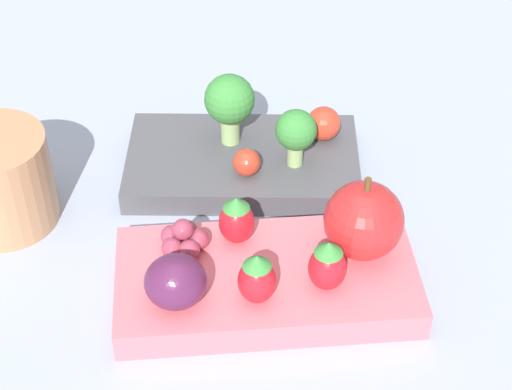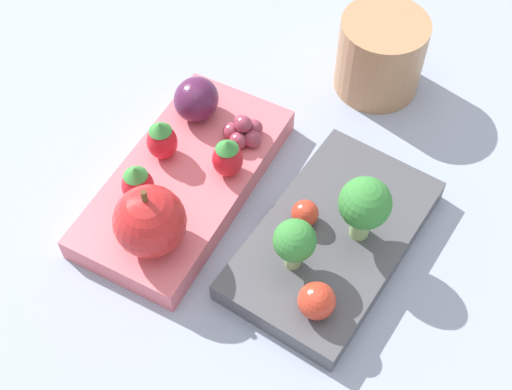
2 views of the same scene
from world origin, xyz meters
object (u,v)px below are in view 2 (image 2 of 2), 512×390
Objects in this scene: broccoli_floret_0 at (365,205)px; apple at (150,221)px; cherry_tomato_1 at (307,210)px; drinking_cup at (380,55)px; strawberry_1 at (162,140)px; strawberry_0 at (138,184)px; cherry_tomato_0 at (317,301)px; grape_cluster at (243,131)px; plum at (196,99)px; bento_box_fruit at (183,183)px; broccoli_floret_1 at (295,242)px; strawberry_2 at (228,158)px; bento_box_savoury at (332,240)px.

broccoli_floret_0 is 0.16m from apple.
drinking_cup is at bearing -178.86° from cherry_tomato_1.
strawberry_0 is at bearing 6.16° from strawberry_1.
cherry_tomato_0 is 0.17m from grape_cluster.
plum is (-0.06, -0.13, 0.01)m from cherry_tomato_1.
bento_box_fruit is 0.16m from broccoli_floret_0.
apple is at bearing -89.89° from cherry_tomato_0.
broccoli_floret_0 is 0.06m from broccoli_floret_1.
grape_cluster is (-0.04, 0.05, -0.01)m from strawberry_1.
strawberry_2 is at bearing 120.64° from bento_box_fruit.
strawberry_0 is at bearing -100.46° from cherry_tomato_0.
broccoli_floret_1 reaches higher than strawberry_2.
strawberry_2 is 0.94× the size of plum.
grape_cluster is (-0.04, -0.00, -0.01)m from strawberry_2.
apple reaches higher than strawberry_0.
cherry_tomato_0 is 0.21m from plum.
strawberry_1 is at bearing -50.09° from grape_cluster.
broccoli_floret_0 is at bearing 142.58° from broccoli_floret_1.
bento_box_savoury is at bearing -64.63° from broccoli_floret_0.
strawberry_1 is at bearing -173.84° from strawberry_0.
strawberry_2 reaches higher than bento_box_savoury.
strawberry_0 is at bearing -43.81° from strawberry_2.
bento_box_fruit is 0.04m from strawberry_1.
bento_box_savoury is 0.94× the size of bento_box_fruit.
bento_box_savoury is 0.16m from strawberry_1.
drinking_cup is (-0.18, -0.00, 0.01)m from cherry_tomato_1.
cherry_tomato_0 is at bearing -4.29° from broccoli_floret_0.
broccoli_floret_0 is at bearing 89.23° from strawberry_1.
bento_box_fruit is 2.67× the size of drinking_cup.
broccoli_floret_0 is (-0.01, 0.02, 0.05)m from bento_box_savoury.
broccoli_floret_1 is at bearing 9.24° from cherry_tomato_1.
bento_box_fruit is 7.58× the size of cherry_tomato_0.
apple is 0.12m from grape_cluster.
plum is (-0.13, -0.03, -0.01)m from apple.
bento_box_savoury is 2.52× the size of drinking_cup.
bento_box_savoury is 0.13m from bento_box_fruit.
grape_cluster is 0.44× the size of drinking_cup.
strawberry_2 is (-0.02, -0.10, 0.03)m from bento_box_savoury.
strawberry_1 is (-0.01, -0.02, 0.03)m from bento_box_fruit.
bento_box_savoury is 5.04× the size of strawberry_0.
strawberry_2 reaches higher than cherry_tomato_0.
broccoli_floret_1 is 0.23m from drinking_cup.
broccoli_floret_1 is at bearing 55.83° from strawberry_2.
strawberry_0 is (-0.03, -0.16, 0.01)m from cherry_tomato_0.
strawberry_0 and strawberry_1 have the same top height.
drinking_cup is (-0.12, 0.12, -0.00)m from plum.
strawberry_2 is at bearing -22.98° from drinking_cup.
bento_box_savoury is 0.17m from plum.
cherry_tomato_1 is (-0.01, 0.11, 0.02)m from bento_box_fruit.
strawberry_0 is 0.50× the size of drinking_cup.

